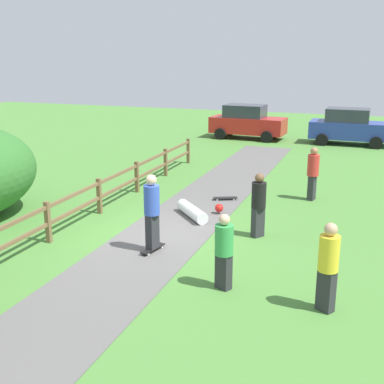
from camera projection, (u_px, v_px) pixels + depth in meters
ground_plane at (161, 238)px, 13.16m from camera, size 60.00×60.00×0.00m
asphalt_path at (161, 238)px, 13.15m from camera, size 2.40×28.00×0.02m
wooden_fence at (75, 204)px, 13.84m from camera, size 0.12×18.12×1.10m
skater_riding at (152, 209)px, 11.94m from camera, size 0.45×0.82×1.94m
skater_fallen at (194, 211)px, 14.73m from camera, size 1.44×1.43×0.36m
skateboard_loose at (225, 198)px, 16.49m from camera, size 0.81×0.51×0.08m
bystander_red at (313, 171)px, 16.32m from camera, size 0.45×0.45×1.78m
bystander_black at (259, 202)px, 13.01m from camera, size 0.53×0.53×1.74m
bystander_yellow at (328, 263)px, 9.19m from camera, size 0.52×0.52×1.76m
bystander_green at (224, 248)px, 10.10m from camera, size 0.51×0.51×1.62m
parked_car_red at (247, 122)px, 28.25m from camera, size 4.29×2.18×1.92m
parked_car_blue at (350, 127)px, 26.40m from camera, size 4.23×2.05×1.92m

